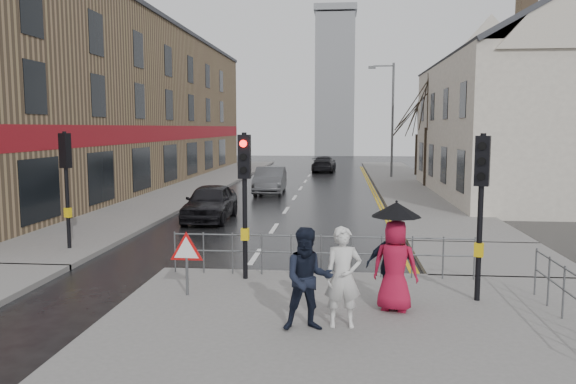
% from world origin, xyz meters
% --- Properties ---
extents(ground, '(120.00, 120.00, 0.00)m').
position_xyz_m(ground, '(0.00, 0.00, 0.00)').
color(ground, black).
rests_on(ground, ground).
extents(near_pavement, '(10.00, 9.00, 0.14)m').
position_xyz_m(near_pavement, '(3.00, -3.50, 0.07)').
color(near_pavement, '#605E5B').
rests_on(near_pavement, ground).
extents(left_pavement, '(4.00, 44.00, 0.14)m').
position_xyz_m(left_pavement, '(-6.50, 23.00, 0.07)').
color(left_pavement, '#605E5B').
rests_on(left_pavement, ground).
extents(right_pavement, '(4.00, 40.00, 0.14)m').
position_xyz_m(right_pavement, '(6.50, 25.00, 0.07)').
color(right_pavement, '#605E5B').
rests_on(right_pavement, ground).
extents(pavement_bridge_right, '(4.00, 4.20, 0.14)m').
position_xyz_m(pavement_bridge_right, '(6.50, 3.00, 0.07)').
color(pavement_bridge_right, '#605E5B').
rests_on(pavement_bridge_right, ground).
extents(building_left_terrace, '(8.00, 42.00, 10.00)m').
position_xyz_m(building_left_terrace, '(-12.00, 22.00, 5.00)').
color(building_left_terrace, '#81664A').
rests_on(building_left_terrace, ground).
extents(building_right_cream, '(9.00, 16.40, 10.10)m').
position_xyz_m(building_right_cream, '(12.00, 18.00, 4.78)').
color(building_right_cream, beige).
rests_on(building_right_cream, ground).
extents(church_tower, '(5.00, 5.00, 18.00)m').
position_xyz_m(church_tower, '(1.50, 62.00, 9.00)').
color(church_tower, gray).
rests_on(church_tower, ground).
extents(traffic_signal_near_left, '(0.28, 0.27, 3.40)m').
position_xyz_m(traffic_signal_near_left, '(0.20, 0.20, 2.46)').
color(traffic_signal_near_left, black).
rests_on(traffic_signal_near_left, near_pavement).
extents(traffic_signal_near_right, '(0.34, 0.33, 3.40)m').
position_xyz_m(traffic_signal_near_right, '(5.20, -1.00, 2.46)').
color(traffic_signal_near_right, black).
rests_on(traffic_signal_near_right, near_pavement).
extents(traffic_signal_far_left, '(0.34, 0.33, 3.40)m').
position_xyz_m(traffic_signal_far_left, '(-5.50, 3.00, 2.46)').
color(traffic_signal_far_left, black).
rests_on(traffic_signal_far_left, left_pavement).
extents(guard_railing_front, '(7.14, 0.04, 1.00)m').
position_xyz_m(guard_railing_front, '(1.95, 0.60, 0.86)').
color(guard_railing_front, '#595B5E').
rests_on(guard_railing_front, near_pavement).
extents(warning_sign, '(0.80, 0.07, 1.35)m').
position_xyz_m(warning_sign, '(-0.80, -1.21, 1.04)').
color(warning_sign, '#595B5E').
rests_on(warning_sign, near_pavement).
extents(street_lamp, '(1.83, 0.25, 8.00)m').
position_xyz_m(street_lamp, '(5.82, 28.00, 4.71)').
color(street_lamp, '#595B5E').
rests_on(street_lamp, right_pavement).
extents(tree_near, '(2.40, 2.40, 6.58)m').
position_xyz_m(tree_near, '(7.50, 22.00, 5.14)').
color(tree_near, black).
rests_on(tree_near, right_pavement).
extents(tree_far, '(2.40, 2.40, 5.64)m').
position_xyz_m(tree_far, '(8.00, 30.00, 4.42)').
color(tree_far, black).
rests_on(tree_far, right_pavement).
extents(pedestrian_a, '(0.69, 0.50, 1.79)m').
position_xyz_m(pedestrian_a, '(2.46, -2.78, 1.03)').
color(pedestrian_a, silver).
rests_on(pedestrian_a, near_pavement).
extents(pedestrian_b, '(0.99, 0.83, 1.81)m').
position_xyz_m(pedestrian_b, '(1.85, -3.01, 1.04)').
color(pedestrian_b, black).
rests_on(pedestrian_b, near_pavement).
extents(pedestrian_with_umbrella, '(0.98, 0.96, 2.11)m').
position_xyz_m(pedestrian_with_umbrella, '(3.45, -1.81, 1.28)').
color(pedestrian_with_umbrella, '#A41331').
rests_on(pedestrian_with_umbrella, near_pavement).
extents(pedestrian_d, '(0.98, 0.47, 1.63)m').
position_xyz_m(pedestrian_d, '(3.39, -1.55, 0.95)').
color(pedestrian_d, black).
rests_on(pedestrian_d, near_pavement).
extents(car_parked, '(1.75, 4.24, 1.43)m').
position_xyz_m(car_parked, '(-2.72, 9.06, 0.72)').
color(car_parked, black).
rests_on(car_parked, ground).
extents(car_mid, '(1.68, 4.49, 1.46)m').
position_xyz_m(car_mid, '(-1.51, 18.33, 0.73)').
color(car_mid, '#3F4044').
rests_on(car_mid, ground).
extents(car_far, '(2.00, 4.56, 1.30)m').
position_xyz_m(car_far, '(1.00, 33.74, 0.65)').
color(car_far, black).
rests_on(car_far, ground).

